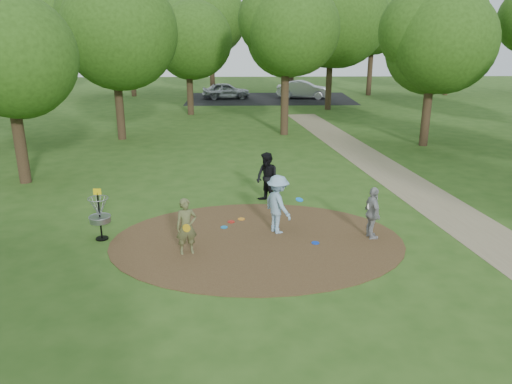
{
  "coord_description": "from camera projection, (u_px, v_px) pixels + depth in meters",
  "views": [
    {
      "loc": [
        -0.4,
        -13.13,
        5.85
      ],
      "look_at": [
        0.0,
        1.2,
        1.1
      ],
      "focal_mm": 35.0,
      "sensor_mm": 36.0,
      "label": 1
    }
  ],
  "objects": [
    {
      "name": "player_throwing_with_disc",
      "position": [
        278.0,
        204.0,
        14.68
      ],
      "size": [
        1.35,
        1.32,
        1.77
      ],
      "color": "#8DB4D3",
      "rests_on": "ground"
    },
    {
      "name": "footpath",
      "position": [
        453.0,
        214.0,
        16.38
      ],
      "size": [
        7.55,
        39.89,
        0.01
      ],
      "primitive_type": "cube",
      "rotation": [
        0.0,
        0.0,
        0.14
      ],
      "color": "#8C7A5B",
      "rests_on": "ground"
    },
    {
      "name": "player_observer_with_disc",
      "position": [
        186.0,
        227.0,
        13.31
      ],
      "size": [
        0.66,
        0.52,
        1.57
      ],
      "color": "brown",
      "rests_on": "ground"
    },
    {
      "name": "player_waiting_with_disc",
      "position": [
        373.0,
        213.0,
        14.3
      ],
      "size": [
        0.51,
        0.96,
        1.55
      ],
      "color": "#9A9A9D",
      "rests_on": "ground"
    },
    {
      "name": "disc_ground_orange",
      "position": [
        241.0,
        219.0,
        15.91
      ],
      "size": [
        0.22,
        0.22,
        0.02
      ],
      "primitive_type": "cylinder",
      "color": "orange",
      "rests_on": "dirt_clearing"
    },
    {
      "name": "player_walking_with_disc",
      "position": [
        267.0,
        178.0,
        17.19
      ],
      "size": [
        1.06,
        1.1,
        1.79
      ],
      "color": "black",
      "rests_on": "ground"
    },
    {
      "name": "disc_golf_basket",
      "position": [
        99.0,
        211.0,
        14.2
      ],
      "size": [
        0.63,
        0.63,
        1.54
      ],
      "color": "black",
      "rests_on": "ground"
    },
    {
      "name": "parking_lot",
      "position": [
        270.0,
        99.0,
        42.83
      ],
      "size": [
        14.0,
        8.0,
        0.01
      ],
      "primitive_type": "cube",
      "color": "black",
      "rests_on": "ground"
    },
    {
      "name": "dirt_clearing",
      "position": [
        257.0,
        241.0,
        14.31
      ],
      "size": [
        8.4,
        8.4,
        0.02
      ],
      "primitive_type": "cylinder",
      "color": "#47301C",
      "rests_on": "ground"
    },
    {
      "name": "car_left",
      "position": [
        226.0,
        91.0,
        42.53
      ],
      "size": [
        4.21,
        2.13,
        1.37
      ],
      "primitive_type": "imported",
      "rotation": [
        0.0,
        0.0,
        1.7
      ],
      "color": "#A7AAAF",
      "rests_on": "ground"
    },
    {
      "name": "tree_ring",
      "position": [
        290.0,
        41.0,
        22.51
      ],
      "size": [
        37.69,
        45.9,
        9.78
      ],
      "color": "#332316",
      "rests_on": "ground"
    },
    {
      "name": "car_right",
      "position": [
        303.0,
        90.0,
        42.62
      ],
      "size": [
        4.71,
        2.23,
        1.49
      ],
      "primitive_type": "imported",
      "rotation": [
        0.0,
        0.0,
        1.42
      ],
      "color": "#AAABB2",
      "rests_on": "ground"
    },
    {
      "name": "disc_ground_cyan",
      "position": [
        224.0,
        227.0,
        15.25
      ],
      "size": [
        0.22,
        0.22,
        0.02
      ],
      "primitive_type": "cylinder",
      "color": "#177ABA",
      "rests_on": "dirt_clearing"
    },
    {
      "name": "ground",
      "position": [
        257.0,
        241.0,
        14.31
      ],
      "size": [
        100.0,
        100.0,
        0.0
      ],
      "primitive_type": "plane",
      "color": "#2D5119",
      "rests_on": "ground"
    },
    {
      "name": "disc_ground_red",
      "position": [
        231.0,
        222.0,
        15.68
      ],
      "size": [
        0.22,
        0.22,
        0.02
      ],
      "primitive_type": "cylinder",
      "color": "red",
      "rests_on": "dirt_clearing"
    },
    {
      "name": "disc_ground_blue",
      "position": [
        315.0,
        243.0,
        14.15
      ],
      "size": [
        0.22,
        0.22,
        0.02
      ],
      "primitive_type": "cylinder",
      "color": "#0C37CC",
      "rests_on": "dirt_clearing"
    }
  ]
}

